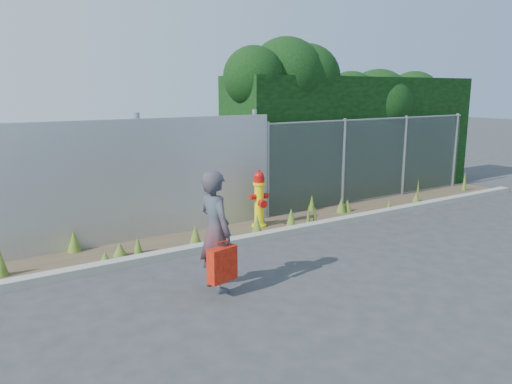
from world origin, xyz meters
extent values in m
plane|color=#333335|center=(0.00, 0.00, 0.00)|extent=(80.00, 80.00, 0.00)
cube|color=gray|center=(0.00, 1.80, 0.06)|extent=(16.00, 0.22, 0.12)
cube|color=#493A2A|center=(0.00, 2.40, 0.01)|extent=(16.00, 1.20, 0.01)
cone|color=#43621D|center=(-1.11, 2.09, 0.19)|extent=(0.24, 0.24, 0.38)
cone|color=#43621D|center=(-2.74, 1.95, 0.11)|extent=(0.22, 0.22, 0.23)
cone|color=#43621D|center=(2.23, 2.95, 0.19)|extent=(0.15, 0.15, 0.37)
cone|color=#43621D|center=(1.46, 2.13, 0.20)|extent=(0.09, 0.09, 0.41)
cone|color=#43621D|center=(-2.98, 2.91, 0.19)|extent=(0.24, 0.24, 0.37)
cone|color=#43621D|center=(0.61, 2.65, 0.24)|extent=(0.24, 0.24, 0.48)
cone|color=#43621D|center=(5.90, 2.98, 0.18)|extent=(0.08, 0.08, 0.37)
cone|color=#43621D|center=(0.90, 1.98, 0.22)|extent=(0.23, 0.23, 0.44)
cone|color=#43621D|center=(7.11, 2.43, 0.26)|extent=(0.12, 0.12, 0.53)
cone|color=#43621D|center=(-2.41, 2.26, 0.12)|extent=(0.24, 0.24, 0.24)
cone|color=#43621D|center=(1.63, 2.13, 0.17)|extent=(0.09, 0.09, 0.35)
cone|color=#43621D|center=(4.95, 2.26, 0.12)|extent=(0.18, 0.18, 0.23)
cone|color=#43621D|center=(2.71, 2.46, 0.14)|extent=(0.16, 0.16, 0.27)
cone|color=#43621D|center=(-4.15, 2.33, 0.22)|extent=(0.20, 0.20, 0.44)
cone|color=#43621D|center=(2.66, 2.45, 0.16)|extent=(0.22, 0.22, 0.33)
cone|color=#43621D|center=(-2.11, 2.24, 0.15)|extent=(0.16, 0.16, 0.29)
cone|color=#43621D|center=(2.85, 2.46, 0.14)|extent=(0.22, 0.22, 0.28)
cone|color=#43621D|center=(0.12, 2.01, 0.20)|extent=(0.22, 0.22, 0.40)
cone|color=#43621D|center=(3.92, 2.19, 0.11)|extent=(0.09, 0.09, 0.21)
cube|color=#A7ABAE|center=(-3.25, 3.00, 1.10)|extent=(8.50, 0.08, 2.20)
cylinder|color=gray|center=(-1.70, 3.12, 1.15)|extent=(0.10, 0.10, 2.30)
cylinder|color=gray|center=(0.80, 3.12, 1.15)|extent=(0.10, 0.10, 2.30)
cube|color=gray|center=(4.25, 3.00, 1.00)|extent=(6.50, 0.03, 2.00)
cylinder|color=gray|center=(4.25, 3.00, 2.00)|extent=(6.50, 0.04, 0.04)
cylinder|color=gray|center=(1.05, 3.00, 1.02)|extent=(0.07, 0.07, 2.05)
cylinder|color=gray|center=(3.20, 3.00, 1.02)|extent=(0.07, 0.07, 2.05)
cylinder|color=gray|center=(5.30, 3.00, 1.02)|extent=(0.07, 0.07, 2.05)
cylinder|color=gray|center=(7.40, 3.00, 1.02)|extent=(0.07, 0.07, 2.05)
cube|color=black|center=(4.55, 4.00, 1.50)|extent=(7.30, 1.60, 3.00)
sphere|color=black|center=(1.27, 3.86, 2.97)|extent=(1.35, 1.35, 1.35)
sphere|color=black|center=(2.26, 4.01, 2.99)|extent=(1.79, 1.79, 1.79)
sphere|color=black|center=(2.84, 3.97, 2.96)|extent=(1.60, 1.60, 1.60)
sphere|color=black|center=(3.86, 3.94, 2.36)|extent=(1.27, 1.27, 1.27)
sphere|color=black|center=(4.47, 4.16, 2.42)|extent=(1.49, 1.49, 1.49)
sphere|color=black|center=(5.26, 3.96, 2.31)|extent=(1.84, 1.84, 1.84)
sphere|color=black|center=(6.34, 4.29, 2.32)|extent=(1.49, 1.49, 1.49)
sphere|color=black|center=(6.82, 4.07, 2.41)|extent=(1.60, 1.60, 1.60)
cylinder|color=yellow|center=(0.50, 2.50, 0.03)|extent=(0.29, 0.29, 0.06)
cylinder|color=yellow|center=(0.50, 2.50, 0.43)|extent=(0.18, 0.18, 0.87)
cylinder|color=yellow|center=(0.50, 2.50, 0.89)|extent=(0.25, 0.25, 0.05)
cylinder|color=#B20F0A|center=(0.50, 2.50, 0.96)|extent=(0.21, 0.21, 0.10)
sphere|color=#B20F0A|center=(0.50, 2.50, 1.03)|extent=(0.19, 0.19, 0.19)
cylinder|color=#B20F0A|center=(0.50, 2.50, 1.13)|extent=(0.05, 0.05, 0.05)
cylinder|color=#B20F0A|center=(0.36, 2.50, 0.63)|extent=(0.10, 0.11, 0.11)
cylinder|color=#B20F0A|center=(0.64, 2.50, 0.63)|extent=(0.10, 0.11, 0.11)
cylinder|color=#B20F0A|center=(0.50, 2.36, 0.51)|extent=(0.15, 0.12, 0.15)
imported|color=#0F5763|center=(-1.73, 0.22, 0.83)|extent=(0.42, 0.62, 1.65)
cube|color=#A2090B|center=(-1.78, -0.03, 0.44)|extent=(0.42, 0.15, 0.46)
cylinder|color=#A2090B|center=(-1.78, -0.03, 0.75)|extent=(0.20, 0.02, 0.02)
cube|color=black|center=(-1.65, 0.33, 0.94)|extent=(0.22, 0.09, 0.16)
camera|label=1|loc=(-4.84, -5.49, 2.71)|focal=35.00mm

